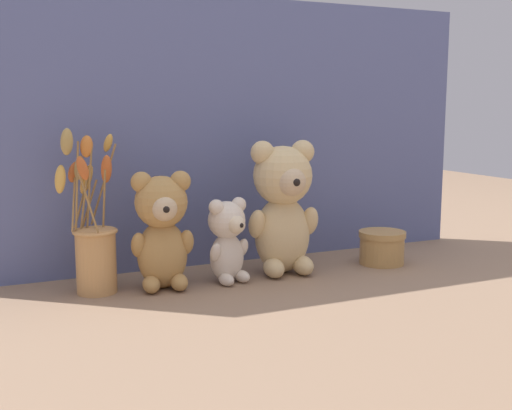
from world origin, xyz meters
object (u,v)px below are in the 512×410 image
Objects in this scene: teddy_bear_medium at (162,228)px; teddy_bear_small at (228,239)px; flower_vase at (93,240)px; teddy_bear_large at (283,205)px; decorative_tin_tall at (382,247)px.

teddy_bear_small is (0.14, -0.01, -0.03)m from teddy_bear_medium.
flower_vase is (-0.28, 0.04, 0.01)m from teddy_bear_small.
teddy_bear_medium is at bearing -178.10° from teddy_bear_large.
teddy_bear_large is 0.42m from flower_vase.
decorative_tin_tall is at bearing -3.90° from flower_vase.
teddy_bear_small is at bearing -170.88° from teddy_bear_large.
teddy_bear_medium is at bearing 174.57° from teddy_bear_small.
teddy_bear_medium is 2.19× the size of decorative_tin_tall.
flower_vase is at bearing 167.17° from teddy_bear_medium.
flower_vase is at bearing 170.93° from teddy_bear_small.
decorative_tin_tall is at bearing -1.62° from teddy_bear_medium.
flower_vase is (-0.13, 0.03, -0.02)m from teddy_bear_medium.
teddy_bear_large reaches higher than teddy_bear_medium.
teddy_bear_medium is 1.34× the size of teddy_bear_small.
teddy_bear_small is 0.55× the size of flower_vase.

